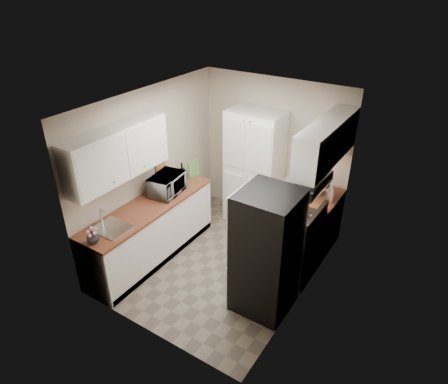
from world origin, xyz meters
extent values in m
plane|color=#665B4C|center=(0.00, 0.00, 0.00)|extent=(3.20, 3.20, 0.00)
cube|color=#C2B29D|center=(0.00, 1.60, 1.25)|extent=(2.60, 0.04, 2.50)
cube|color=#C2B29D|center=(0.00, -1.60, 1.25)|extent=(2.60, 0.04, 2.50)
cube|color=#C2B29D|center=(-1.30, 0.00, 1.25)|extent=(0.04, 3.20, 2.50)
cube|color=#C2B29D|center=(1.30, 0.00, 1.25)|extent=(0.04, 3.20, 2.50)
cube|color=white|center=(0.00, 0.00, 2.50)|extent=(2.60, 3.20, 0.04)
cube|color=white|center=(-1.13, -0.75, 1.83)|extent=(0.33, 1.60, 0.70)
cube|color=white|center=(1.13, 0.82, 1.89)|extent=(0.33, 1.55, 0.58)
cube|color=#99999E|center=(1.07, 0.39, 1.52)|extent=(0.45, 0.76, 0.13)
cube|color=#B7B7BC|center=(-0.99, -1.15, 0.93)|extent=(0.45, 0.40, 0.02)
cube|color=brown|center=(-1.29, 0.20, 1.18)|extent=(0.02, 0.22, 0.22)
cube|color=white|center=(-0.20, 1.32, 1.00)|extent=(0.90, 0.55, 2.00)
cube|color=white|center=(-0.99, -0.43, 0.44)|extent=(0.60, 2.30, 0.88)
cube|color=brown|center=(-0.99, -0.43, 0.90)|extent=(0.63, 2.33, 0.04)
cube|color=white|center=(0.99, 1.19, 0.44)|extent=(0.60, 0.80, 0.88)
cube|color=brown|center=(0.99, 1.19, 0.90)|extent=(0.63, 0.83, 0.04)
cube|color=#B7B7BC|center=(0.97, 0.39, 0.45)|extent=(0.64, 0.76, 0.90)
cube|color=black|center=(0.97, 0.39, 0.92)|extent=(0.66, 0.78, 0.03)
cube|color=black|center=(1.26, 0.39, 1.02)|extent=(0.06, 0.76, 0.22)
cube|color=tan|center=(0.60, 0.25, 0.55)|extent=(0.01, 0.16, 0.42)
cube|color=#F3EEC7|center=(0.60, 0.49, 0.55)|extent=(0.01, 0.16, 0.42)
cube|color=#B7B7BC|center=(0.94, -0.41, 0.85)|extent=(0.70, 0.72, 1.70)
imported|color=#B5B4B9|center=(-0.98, -0.01, 1.08)|extent=(0.46, 0.61, 0.31)
cylinder|color=black|center=(-0.98, 0.37, 1.08)|extent=(0.08, 0.08, 0.33)
imported|color=silver|center=(-0.95, -1.49, 1.00)|extent=(0.21, 0.21, 0.17)
cube|color=#43833A|center=(-0.99, 0.68, 1.06)|extent=(0.05, 0.22, 0.28)
cube|color=silver|center=(1.04, 1.15, 1.03)|extent=(0.43, 0.47, 0.22)
cube|color=tan|center=(0.12, 0.62, 0.01)|extent=(0.47, 0.73, 0.01)
camera|label=1|loc=(2.64, -4.03, 3.94)|focal=32.00mm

